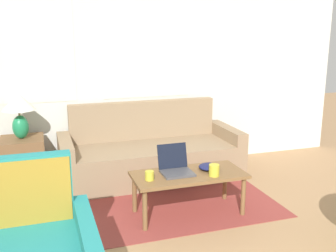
# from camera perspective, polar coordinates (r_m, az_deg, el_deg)

# --- Properties ---
(wall_back) EXTENTS (6.65, 0.06, 2.60)m
(wall_back) POSITION_cam_1_polar(r_m,az_deg,el_deg) (4.80, -10.46, 8.63)
(wall_back) COLOR silver
(wall_back) RESTS_ON ground_plane
(rug) EXTENTS (1.90, 1.81, 0.01)m
(rug) POSITION_cam_1_polar(r_m,az_deg,el_deg) (4.29, 0.48, -9.69)
(rug) COLOR brown
(rug) RESTS_ON ground_plane
(couch) EXTENTS (2.09, 0.82, 0.87)m
(couch) POSITION_cam_1_polar(r_m,az_deg,el_deg) (4.70, -2.64, -4.28)
(couch) COLOR #937A5B
(couch) RESTS_ON ground_plane
(side_table) EXTENTS (0.46, 0.46, 0.57)m
(side_table) POSITION_cam_1_polar(r_m,az_deg,el_deg) (4.63, -20.19, -5.09)
(side_table) COLOR brown
(side_table) RESTS_ON ground_plane
(table_lamp) EXTENTS (0.35, 0.35, 0.50)m
(table_lamp) POSITION_cam_1_polar(r_m,az_deg,el_deg) (4.48, -20.83, 2.48)
(table_lamp) COLOR #1E8451
(table_lamp) RESTS_ON side_table
(coffee_table) EXTENTS (1.06, 0.48, 0.41)m
(coffee_table) POSITION_cam_1_polar(r_m,az_deg,el_deg) (3.72, 3.01, -7.56)
(coffee_table) COLOR brown
(coffee_table) RESTS_ON ground_plane
(laptop) EXTENTS (0.29, 0.30, 0.25)m
(laptop) POSITION_cam_1_polar(r_m,az_deg,el_deg) (3.71, 1.09, -5.90)
(laptop) COLOR #47474C
(laptop) RESTS_ON coffee_table
(cup_navy) EXTENTS (0.10, 0.10, 0.11)m
(cup_navy) POSITION_cam_1_polar(r_m,az_deg,el_deg) (3.65, 6.71, -6.40)
(cup_navy) COLOR gold
(cup_navy) RESTS_ON coffee_table
(cup_yellow) EXTENTS (0.08, 0.08, 0.08)m
(cup_yellow) POSITION_cam_1_polar(r_m,az_deg,el_deg) (3.53, -2.70, -7.21)
(cup_yellow) COLOR gold
(cup_yellow) RESTS_ON coffee_table
(snack_bowl) EXTENTS (0.20, 0.20, 0.06)m
(snack_bowl) POSITION_cam_1_polar(r_m,az_deg,el_deg) (3.81, 5.95, -5.90)
(snack_bowl) COLOR #191E4C
(snack_bowl) RESTS_ON coffee_table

